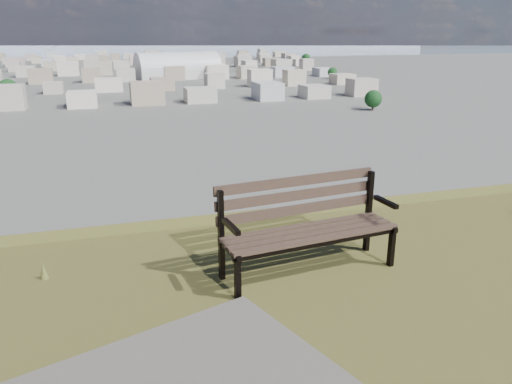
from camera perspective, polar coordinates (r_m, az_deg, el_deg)
name	(u,v)px	position (r m, az deg, el deg)	size (l,w,h in m)	color
park_bench	(306,221)	(5.37, 5.69, -3.27)	(1.97, 0.83, 1.00)	#473429
arena	(178,70)	(314.07, -8.93, 13.57)	(52.11, 28.90, 20.81)	beige
city_blocks	(106,65)	(397.36, -16.74, 13.71)	(395.00, 361.00, 7.00)	silver
city_trees	(61,72)	(322.82, -21.37, 12.69)	(406.52, 387.20, 9.98)	#37241B
bay_water	(102,49)	(902.61, -17.16, 15.40)	(2400.00, 700.00, 0.12)	#90A4B7
far_hills	(75,32)	(1406.30, -19.97, 16.80)	(2050.00, 340.00, 60.00)	#A1ACC7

